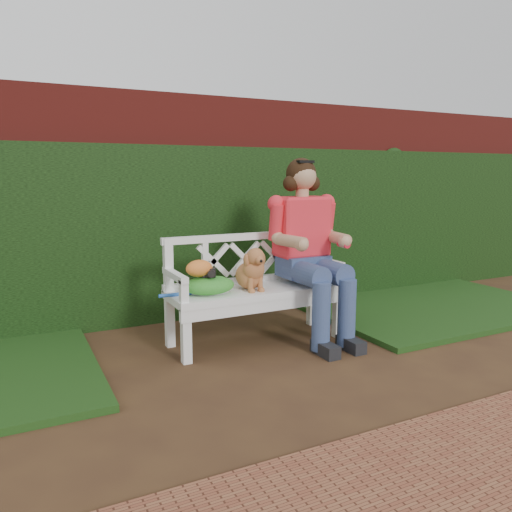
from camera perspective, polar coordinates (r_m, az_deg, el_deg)
name	(u,v)px	position (r m, az deg, el deg)	size (l,w,h in m)	color
ground	(271,374)	(3.70, 1.74, -13.38)	(60.00, 60.00, 0.00)	#382216
brick_wall	(184,207)	(5.18, -8.28, 5.58)	(10.00, 0.30, 2.20)	maroon
ivy_hedge	(191,233)	(4.99, -7.41, 2.58)	(10.00, 0.18, 1.70)	#214A16
grass_right	(425,304)	(5.78, 18.76, -5.24)	(2.60, 2.00, 0.05)	black
brick_paving	(444,500)	(2.57, 20.68, -24.68)	(4.00, 1.20, 0.03)	brown
garden_bench	(256,315)	(4.31, 0.00, -6.71)	(1.58, 0.60, 0.48)	white
seated_woman	(305,245)	(4.40, 5.61, 1.24)	(0.69, 0.92, 1.63)	#D22843
dog	(251,268)	(4.13, -0.61, -1.37)	(0.24, 0.33, 0.37)	olive
tennis_racket	(206,291)	(4.07, -5.71, -4.01)	(0.61, 0.26, 0.03)	white
green_bag	(209,285)	(4.03, -5.37, -3.31)	(0.42, 0.32, 0.14)	green
camera_item	(209,272)	(4.00, -5.39, -1.87)	(0.10, 0.08, 0.07)	black
baseball_glove	(199,268)	(3.99, -6.50, -1.41)	(0.22, 0.16, 0.14)	orange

